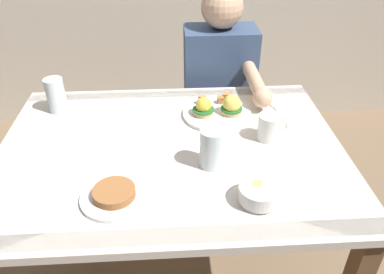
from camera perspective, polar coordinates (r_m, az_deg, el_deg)
name	(u,v)px	position (r m, az deg, el deg)	size (l,w,h in m)	color
dining_table	(172,171)	(1.40, -3.05, -5.08)	(1.20, 0.90, 0.74)	silver
eggs_benedict_plate	(218,110)	(1.50, 3.94, 4.03)	(0.27, 0.27, 0.09)	white
fruit_bowl	(259,194)	(1.12, 9.98, -8.31)	(0.12, 0.12, 0.06)	white
coffee_mug	(270,127)	(1.38, 11.52, 1.54)	(0.11, 0.08, 0.09)	white
fork	(278,110)	(1.58, 12.64, 3.88)	(0.04, 0.16, 0.00)	silver
water_glass_near	(56,97)	(1.61, -19.60, 5.70)	(0.07, 0.07, 0.14)	silver
water_glass_far	(212,150)	(1.22, 2.97, -1.94)	(0.08, 0.08, 0.13)	silver
side_plate	(114,195)	(1.14, -11.49, -8.50)	(0.20, 0.20, 0.04)	white
diner_person	(220,90)	(1.91, 4.22, 7.02)	(0.34, 0.54, 1.14)	#33333D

